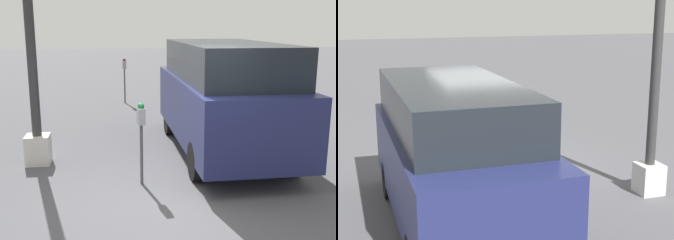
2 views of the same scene
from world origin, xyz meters
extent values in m
plane|color=#4C4C51|center=(0.00, 0.00, 0.00)|extent=(80.00, 80.00, 0.00)
cylinder|color=#4C4C4C|center=(0.63, 0.40, 0.51)|extent=(0.05, 0.05, 1.01)
cube|color=gray|center=(0.63, 0.40, 1.14)|extent=(0.21, 0.13, 0.26)
sphere|color=#14662D|center=(0.63, 0.40, 1.29)|extent=(0.11, 0.11, 0.11)
cube|color=beige|center=(1.92, 2.24, 0.28)|extent=(0.44, 0.44, 0.55)
cylinder|color=#2D2D2D|center=(1.92, 2.24, 3.13)|extent=(0.17, 0.17, 5.15)
cube|color=navy|center=(2.21, -1.36, 0.92)|extent=(4.94, 1.94, 1.19)
cube|color=black|center=(2.09, -1.36, 1.87)|extent=(3.96, 1.78, 0.70)
cylinder|color=black|center=(0.68, -0.54, 0.33)|extent=(0.66, 0.23, 0.66)
cylinder|color=black|center=(0.69, -2.21, 0.33)|extent=(0.66, 0.23, 0.66)
camera|label=1|loc=(-5.88, 0.86, 2.57)|focal=45.00mm
camera|label=2|loc=(9.46, -2.91, 3.37)|focal=55.00mm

